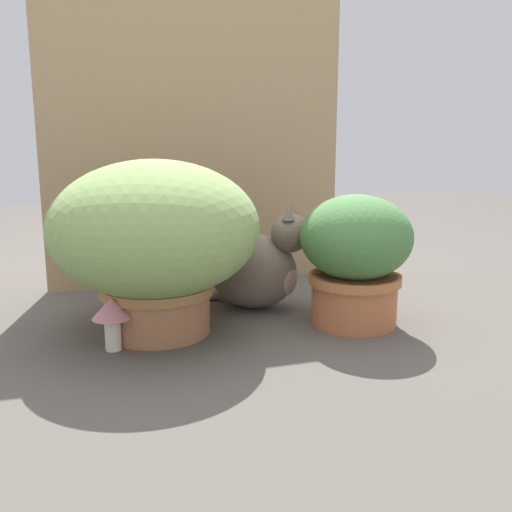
# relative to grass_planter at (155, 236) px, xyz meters

# --- Properties ---
(ground_plane) EXTENTS (6.00, 6.00, 0.00)m
(ground_plane) POSITION_rel_grass_planter_xyz_m (0.18, -0.05, -0.25)
(ground_plane) COLOR #524C45
(cardboard_backdrop) EXTENTS (0.99, 0.03, 0.98)m
(cardboard_backdrop) POSITION_rel_grass_planter_xyz_m (0.21, 0.49, 0.24)
(cardboard_backdrop) COLOR tan
(cardboard_backdrop) RESTS_ON ground
(grass_planter) EXTENTS (0.52, 0.52, 0.44)m
(grass_planter) POSITION_rel_grass_planter_xyz_m (0.00, 0.00, 0.00)
(grass_planter) COLOR #AC714A
(grass_planter) RESTS_ON ground
(leafy_planter) EXTENTS (0.29, 0.29, 0.35)m
(leafy_planter) POSITION_rel_grass_planter_xyz_m (0.51, -0.09, -0.06)
(leafy_planter) COLOR #BE6B3F
(leafy_planter) RESTS_ON ground
(cat) EXTENTS (0.33, 0.30, 0.32)m
(cat) POSITION_rel_grass_planter_xyz_m (0.31, 0.13, -0.13)
(cat) COLOR #776759
(cat) RESTS_ON ground
(mushroom_ornament_pink) EXTENTS (0.09, 0.09, 0.13)m
(mushroom_ornament_pink) POSITION_rel_grass_planter_xyz_m (-0.12, -0.09, -0.16)
(mushroom_ornament_pink) COLOR #EEE7CB
(mushroom_ornament_pink) RESTS_ON ground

